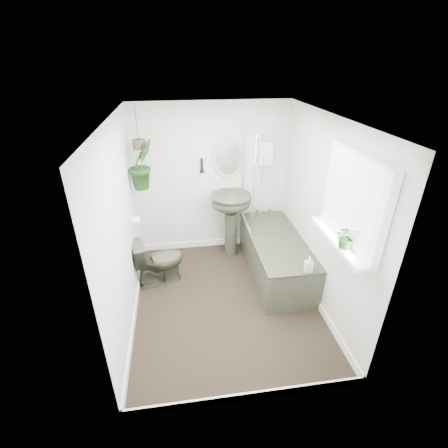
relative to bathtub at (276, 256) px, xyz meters
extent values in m
cube|color=black|center=(-0.80, -0.50, -0.30)|extent=(2.30, 2.80, 0.02)
cube|color=white|center=(-0.80, -0.50, 2.02)|extent=(2.30, 2.80, 0.02)
cube|color=white|center=(-0.80, 0.91, 0.86)|extent=(2.30, 0.02, 2.30)
cube|color=white|center=(-0.80, -1.91, 0.86)|extent=(2.30, 0.02, 2.30)
cube|color=white|center=(-1.96, -0.50, 0.86)|extent=(0.02, 2.80, 2.30)
cube|color=white|center=(0.36, -0.50, 0.86)|extent=(0.02, 2.80, 2.30)
cube|color=white|center=(-0.80, -0.50, -0.24)|extent=(2.30, 2.80, 0.10)
cube|color=white|center=(0.00, 0.84, 1.26)|extent=(0.20, 0.10, 0.35)
ellipsoid|color=#B8AE9B|center=(-0.55, 0.87, 1.21)|extent=(0.46, 0.03, 0.62)
cylinder|color=black|center=(-0.95, 0.86, 1.11)|extent=(0.04, 0.04, 0.22)
cylinder|color=white|center=(-1.90, 0.20, 0.61)|extent=(0.11, 0.11, 0.11)
cube|color=white|center=(0.29, -1.20, 1.36)|extent=(0.08, 1.00, 0.90)
cube|color=white|center=(0.22, -1.20, 0.94)|extent=(0.18, 1.00, 0.04)
cube|color=white|center=(0.24, -1.20, 1.36)|extent=(0.01, 0.86, 0.76)
imported|color=#303425|center=(-1.65, 0.05, 0.05)|extent=(0.75, 0.55, 0.68)
imported|color=black|center=(0.19, -1.36, 1.07)|extent=(0.26, 0.24, 0.23)
imported|color=black|center=(-1.77, 0.51, 1.27)|extent=(0.46, 0.45, 0.66)
imported|color=black|center=(0.14, -0.79, 0.39)|extent=(0.10, 0.10, 0.20)
cylinder|color=#3D3525|center=(-1.77, 0.51, 1.54)|extent=(0.16, 0.16, 0.12)
camera|label=1|loc=(-1.31, -3.74, 2.57)|focal=26.00mm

